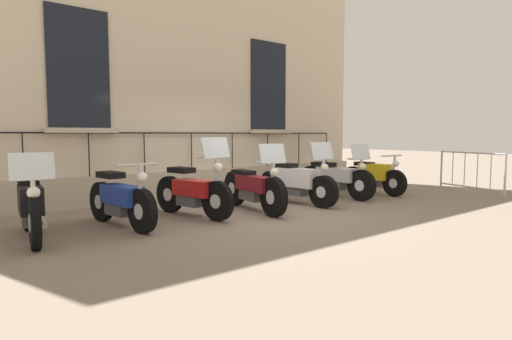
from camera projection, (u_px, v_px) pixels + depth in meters
name	position (u px, v px, depth m)	size (l,w,h in m)	color
ground_plane	(259.00, 212.00, 8.16)	(60.00, 60.00, 0.00)	gray
building_facade	(181.00, 13.00, 10.06)	(0.82, 11.28, 8.93)	beige
motorcycle_black	(31.00, 207.00, 5.96)	(2.01, 0.66, 1.25)	black
motorcycle_blue	(121.00, 200.00, 6.79)	(1.99, 0.68, 1.05)	black
motorcycle_red	(193.00, 191.00, 7.63)	(1.96, 0.72, 1.43)	black
motorcycle_maroon	(253.00, 188.00, 8.23)	(2.19, 0.69, 1.32)	black
motorcycle_white	(297.00, 183.00, 9.06)	(2.16, 0.74, 1.33)	black
motorcycle_silver	(335.00, 178.00, 10.01)	(2.23, 0.72, 1.28)	black
motorcycle_yellow	(373.00, 176.00, 10.63)	(1.96, 0.74, 0.99)	black
crowd_barrier	(471.00, 171.00, 10.72)	(1.86, 0.58, 1.05)	#B7B7BF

